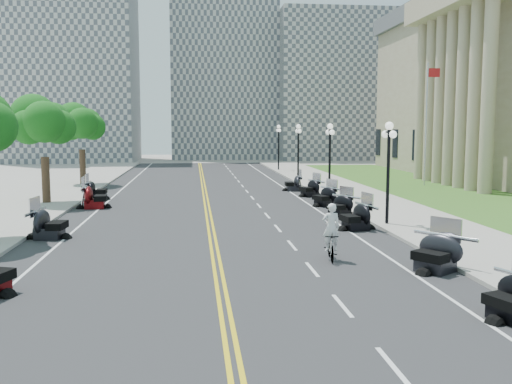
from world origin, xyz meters
name	(u,v)px	position (x,y,z in m)	size (l,w,h in m)	color
ground	(214,247)	(0.00, 0.00, 0.00)	(160.00, 160.00, 0.00)	gray
road	(208,211)	(0.00, 10.00, 0.00)	(16.00, 90.00, 0.01)	#333335
centerline_yellow_a	(206,211)	(-0.12, 10.00, 0.01)	(0.12, 90.00, 0.00)	yellow
centerline_yellow_b	(210,211)	(0.12, 10.00, 0.01)	(0.12, 90.00, 0.00)	yellow
edge_line_north	(317,209)	(6.40, 10.00, 0.01)	(0.12, 90.00, 0.00)	white
edge_line_south	(95,213)	(-6.40, 10.00, 0.01)	(0.12, 90.00, 0.00)	white
lane_dash_3	(393,366)	(3.20, -12.00, 0.01)	(0.12, 2.00, 0.00)	white
lane_dash_4	(342,305)	(3.20, -8.00, 0.01)	(0.12, 2.00, 0.00)	white
lane_dash_5	(312,269)	(3.20, -4.00, 0.01)	(0.12, 2.00, 0.00)	white
lane_dash_6	(292,245)	(3.20, 0.00, 0.01)	(0.12, 2.00, 0.00)	white
lane_dash_7	(278,228)	(3.20, 4.00, 0.01)	(0.12, 2.00, 0.00)	white
lane_dash_8	(267,216)	(3.20, 8.00, 0.01)	(0.12, 2.00, 0.00)	white
lane_dash_9	(259,206)	(3.20, 12.00, 0.01)	(0.12, 2.00, 0.00)	white
lane_dash_10	(252,198)	(3.20, 16.00, 0.01)	(0.12, 2.00, 0.00)	white
lane_dash_11	(247,191)	(3.20, 20.00, 0.01)	(0.12, 2.00, 0.00)	white
lane_dash_12	(242,186)	(3.20, 24.00, 0.01)	(0.12, 2.00, 0.00)	white
lane_dash_13	(239,181)	(3.20, 28.00, 0.01)	(0.12, 2.00, 0.00)	white
lane_dash_14	(235,178)	(3.20, 32.00, 0.01)	(0.12, 2.00, 0.00)	white
lane_dash_15	(233,174)	(3.20, 36.00, 0.01)	(0.12, 2.00, 0.00)	white
lane_dash_16	(230,171)	(3.20, 40.00, 0.01)	(0.12, 2.00, 0.00)	white
lane_dash_17	(228,169)	(3.20, 44.00, 0.01)	(0.12, 2.00, 0.00)	white
lane_dash_18	(226,166)	(3.20, 48.00, 0.01)	(0.12, 2.00, 0.00)	white
lane_dash_19	(224,164)	(3.20, 52.00, 0.01)	(0.12, 2.00, 0.00)	white
sidewalk_north	(384,207)	(10.50, 10.00, 0.07)	(5.00, 90.00, 0.15)	#9E9991
sidewalk_south	(19,213)	(-10.50, 10.00, 0.07)	(5.00, 90.00, 0.15)	#9E9991
lawn	(439,191)	(17.50, 18.00, 0.05)	(9.00, 60.00, 0.10)	#356023
distant_block_a	(71,70)	(-18.00, 62.00, 13.00)	(18.00, 14.00, 26.00)	gray
distant_block_b	(223,62)	(4.00, 68.00, 15.00)	(16.00, 12.00, 30.00)	gray
distant_block_c	(340,87)	(22.00, 65.00, 11.00)	(20.00, 14.00, 22.00)	gray
street_lamp_2	(388,174)	(8.60, 4.00, 2.60)	(0.50, 1.20, 4.90)	black
street_lamp_3	(330,160)	(8.60, 16.00, 2.60)	(0.50, 1.20, 4.90)	black
street_lamp_4	(298,152)	(8.60, 28.00, 2.60)	(0.50, 1.20, 4.90)	black
street_lamp_5	(279,148)	(8.60, 40.00, 2.60)	(0.50, 1.20, 4.90)	black
flagpole	(426,125)	(18.00, 22.00, 5.00)	(1.10, 0.20, 10.00)	silver
tree_3	(44,129)	(-10.00, 14.00, 4.75)	(4.80, 4.80, 9.20)	#235619
tree_4	(81,128)	(-10.00, 26.00, 4.75)	(4.80, 4.80, 9.20)	#235619
motorcycle_n_4	(436,251)	(7.25, -4.75, 0.72)	(2.06, 2.06, 1.44)	black
motorcycle_n_6	(356,215)	(6.81, 3.21, 0.71)	(2.03, 2.03, 1.42)	black
motorcycle_n_7	(340,204)	(7.17, 7.60, 0.64)	(1.82, 1.82, 1.28)	black
motorcycle_n_8	(325,195)	(7.21, 11.40, 0.67)	(1.91, 1.91, 1.34)	black
motorcycle_n_9	(310,187)	(7.28, 16.29, 0.67)	(1.91, 1.91, 1.34)	black
motorcycle_n_10	(293,182)	(6.76, 20.02, 0.67)	(1.90, 1.90, 1.33)	black
motorcycle_s_6	(49,222)	(-7.06, 2.57, 0.74)	(2.11, 2.11, 1.48)	black
motorcycle_s_8	(94,195)	(-6.71, 11.96, 0.78)	(2.22, 2.22, 1.56)	#590A0C
motorcycle_s_9	(96,189)	(-7.27, 16.05, 0.72)	(2.04, 2.04, 1.43)	black
bicycle	(331,247)	(4.15, -2.74, 0.51)	(0.48, 1.70, 1.02)	#A51414
cyclist_rider	(331,209)	(4.15, -2.74, 1.90)	(0.64, 0.42, 1.76)	silver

